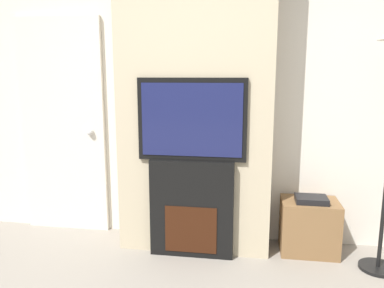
{
  "coord_description": "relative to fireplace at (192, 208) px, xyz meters",
  "views": [
    {
      "loc": [
        0.46,
        -1.37,
        1.52
      ],
      "look_at": [
        0.0,
        1.6,
        0.96
      ],
      "focal_mm": 35.0,
      "sensor_mm": 36.0,
      "label": 1
    }
  ],
  "objects": [
    {
      "name": "wall_back",
      "position": [
        0.0,
        0.43,
        0.94
      ],
      "size": [
        6.0,
        0.06,
        2.7
      ],
      "color": "silver",
      "rests_on": "ground_plane"
    },
    {
      "name": "chimney_breast",
      "position": [
        0.0,
        0.2,
        0.94
      ],
      "size": [
        1.29,
        0.4,
        2.7
      ],
      "color": "#BCAD8E",
      "rests_on": "ground_plane"
    },
    {
      "name": "fireplace",
      "position": [
        0.0,
        0.0,
        0.0
      ],
      "size": [
        0.7,
        0.15,
        0.83
      ],
      "color": "black",
      "rests_on": "ground_plane"
    },
    {
      "name": "television",
      "position": [
        0.0,
        -0.0,
        0.75
      ],
      "size": [
        0.89,
        0.07,
        0.67
      ],
      "color": "black",
      "rests_on": "fireplace"
    },
    {
      "name": "media_stand",
      "position": [
        0.99,
        0.2,
        -0.17
      ],
      "size": [
        0.48,
        0.36,
        0.51
      ],
      "color": "brown",
      "rests_on": "ground_plane"
    },
    {
      "name": "entry_door",
      "position": [
        -1.32,
        0.37,
        0.61
      ],
      "size": [
        0.83,
        0.09,
        2.05
      ],
      "color": "silver",
      "rests_on": "ground_plane"
    }
  ]
}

